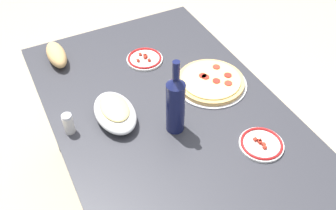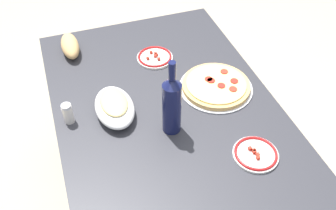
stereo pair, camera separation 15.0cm
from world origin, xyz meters
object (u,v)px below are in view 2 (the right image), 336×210
object	(u,v)px
dining_table	(168,129)
wine_bottle	(172,104)
baked_pasta_dish	(114,106)
side_plate_far	(256,154)
bread_loaf	(70,46)
side_plate_near	(155,57)
spice_shaker	(68,113)
pepperoni_pizza	(216,86)

from	to	relation	value
dining_table	wine_bottle	world-z (taller)	wine_bottle
baked_pasta_dish	side_plate_far	bearing A→B (deg)	-130.83
dining_table	bread_loaf	xyz separation A→B (m)	(0.51, 0.31, 0.15)
wine_bottle	side_plate_near	world-z (taller)	wine_bottle
side_plate_near	baked_pasta_dish	bearing A→B (deg)	138.34
spice_shaker	side_plate_far	bearing A→B (deg)	-122.56
bread_loaf	spice_shaker	world-z (taller)	spice_shaker
pepperoni_pizza	bread_loaf	distance (m)	0.71
side_plate_near	bread_loaf	bearing A→B (deg)	63.78
baked_pasta_dish	bread_loaf	bearing A→B (deg)	12.55
pepperoni_pizza	spice_shaker	size ratio (longest dim) A/B	3.58
side_plate_far	spice_shaker	bearing A→B (deg)	57.44
dining_table	pepperoni_pizza	size ratio (longest dim) A/B	4.35
side_plate_near	bread_loaf	distance (m)	0.40
baked_pasta_dish	side_plate_near	world-z (taller)	baked_pasta_dish
pepperoni_pizza	bread_loaf	xyz separation A→B (m)	(0.46, 0.54, 0.02)
baked_pasta_dish	bread_loaf	world-z (taller)	baked_pasta_dish
side_plate_far	pepperoni_pizza	bearing A→B (deg)	-1.97
dining_table	side_plate_far	bearing A→B (deg)	-144.94
pepperoni_pizza	dining_table	bearing A→B (deg)	104.03
side_plate_far	bread_loaf	world-z (taller)	bread_loaf
wine_bottle	side_plate_near	bearing A→B (deg)	-9.19
baked_pasta_dish	side_plate_far	size ratio (longest dim) A/B	1.46
dining_table	spice_shaker	size ratio (longest dim) A/B	15.61
side_plate_far	spice_shaker	size ratio (longest dim) A/B	1.88
wine_bottle	bread_loaf	bearing A→B (deg)	25.25
side_plate_near	spice_shaker	size ratio (longest dim) A/B	1.90
side_plate_near	bread_loaf	xyz separation A→B (m)	(0.18, 0.36, 0.03)
dining_table	spice_shaker	distance (m)	0.42
baked_pasta_dish	bread_loaf	distance (m)	0.47
baked_pasta_dish	spice_shaker	world-z (taller)	spice_shaker
baked_pasta_dish	wine_bottle	bearing A→B (deg)	-128.58
pepperoni_pizza	side_plate_far	size ratio (longest dim) A/B	1.90
wine_bottle	side_plate_near	distance (m)	0.46
side_plate_far	spice_shaker	distance (m)	0.72
pepperoni_pizza	side_plate_near	world-z (taller)	pepperoni_pizza
wine_bottle	spice_shaker	bearing A→B (deg)	65.56
dining_table	bread_loaf	bearing A→B (deg)	30.79
dining_table	side_plate_near	bearing A→B (deg)	-8.67
baked_pasta_dish	wine_bottle	distance (m)	0.25
wine_bottle	spice_shaker	world-z (taller)	wine_bottle
bread_loaf	spice_shaker	distance (m)	0.45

